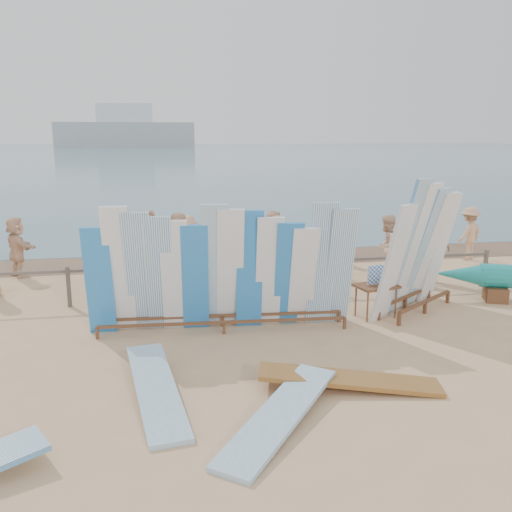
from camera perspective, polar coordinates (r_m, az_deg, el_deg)
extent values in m
plane|color=tan|center=(9.87, 2.18, -9.33)|extent=(160.00, 160.00, 0.00)
cube|color=#45697C|center=(137.00, -9.54, 10.84)|extent=(320.00, 240.00, 0.02)
cube|color=brown|center=(16.67, -3.11, -0.21)|extent=(40.00, 2.60, 0.01)
cube|color=#999EA3|center=(189.20, -13.56, 12.31)|extent=(45.00, 8.00, 8.00)
cube|color=silver|center=(189.35, -13.67, 14.42)|extent=(18.00, 6.00, 6.00)
cube|color=#64554C|center=(12.44, -0.74, -0.82)|extent=(12.00, 0.06, 0.06)
cube|color=#64554C|center=(12.53, -19.12, -3.08)|extent=(0.08, 0.08, 0.90)
cube|color=#64554C|center=(12.37, -9.93, -2.77)|extent=(0.08, 0.08, 0.90)
cube|color=#64554C|center=(12.52, -0.74, -2.38)|extent=(0.08, 0.08, 0.90)
cube|color=#64554C|center=(12.99, 8.00, -1.95)|extent=(0.08, 0.08, 0.90)
cube|color=#64554C|center=(13.74, 15.96, -1.53)|extent=(0.08, 0.08, 0.90)
cube|color=#64554C|center=(14.72, 22.98, -1.12)|extent=(0.08, 0.08, 0.90)
cube|color=brown|center=(10.32, -3.40, -6.99)|extent=(4.68, 0.35, 0.05)
cube|color=brown|center=(10.70, -3.52, -6.29)|extent=(4.68, 0.35, 0.05)
cube|color=#297ED1|center=(10.41, -16.20, -2.59)|extent=(0.52, 0.46, 2.09)
cube|color=white|center=(10.31, -14.25, -1.52)|extent=(0.54, 0.69, 2.48)
cube|color=white|center=(10.28, -12.20, -1.76)|extent=(0.54, 0.73, 2.37)
cube|color=white|center=(10.26, -10.14, -1.94)|extent=(0.54, 0.68, 2.29)
cube|color=white|center=(10.25, -8.49, -2.13)|extent=(0.53, 0.61, 2.21)
cube|color=#297ED1|center=(10.26, -6.43, -2.32)|extent=(0.53, 0.58, 2.12)
cube|color=#86B5D7|center=(10.22, -4.38, -1.23)|extent=(0.54, 0.80, 2.50)
cube|color=white|center=(10.24, -2.74, -1.44)|extent=(0.54, 0.79, 2.40)
cube|color=#297ED1|center=(10.28, -0.69, -1.51)|extent=(0.53, 0.55, 2.36)
cube|color=white|center=(10.33, 1.35, -1.78)|extent=(0.54, 0.68, 2.24)
cube|color=#297ED1|center=(10.40, 3.36, -2.00)|extent=(0.54, 0.72, 2.13)
cube|color=white|center=(10.47, 4.93, -2.22)|extent=(0.54, 0.73, 2.03)
cube|color=white|center=(10.49, 6.93, -0.94)|extent=(0.53, 0.63, 2.49)
cube|color=white|center=(10.60, 8.86, -1.18)|extent=(0.54, 0.70, 2.38)
cube|color=brown|center=(11.98, 17.39, -4.60)|extent=(1.76, 1.26, 0.06)
cube|color=brown|center=(12.18, 15.46, -4.19)|extent=(1.76, 1.26, 0.06)
cube|color=white|center=(11.00, 14.27, -0.80)|extent=(0.83, 0.85, 2.42)
cube|color=white|center=(11.29, 15.38, 0.70)|extent=(0.93, 0.98, 2.89)
cube|color=white|center=(11.65, 16.34, 0.70)|extent=(0.94, 0.99, 2.77)
cube|color=white|center=(12.02, 17.25, 0.71)|extent=(0.95, 1.01, 2.65)
cube|color=white|center=(12.31, 17.92, 0.65)|extent=(0.96, 1.02, 2.54)
cube|color=white|center=(12.67, 18.74, 0.77)|extent=(0.84, 0.86, 2.47)
cube|color=brown|center=(13.48, 23.89, -3.65)|extent=(0.62, 0.68, 0.33)
cone|color=teal|center=(13.20, 20.57, -1.81)|extent=(1.21, 0.87, 0.51)
cube|color=brown|center=(11.39, 12.55, -3.10)|extent=(0.94, 0.75, 0.05)
cube|color=white|center=(11.32, 12.61, -1.91)|extent=(0.43, 0.12, 0.39)
cube|color=#86B5D7|center=(7.42, 2.52, -17.17)|extent=(2.10, 2.47, 0.25)
cube|color=#86B5D7|center=(8.16, -10.45, -14.45)|extent=(0.94, 2.75, 0.29)
cube|color=#996429|center=(8.42, 9.76, -13.51)|extent=(2.75, 1.17, 0.27)
cube|color=red|center=(13.07, -3.48, -2.42)|extent=(0.60, 0.56, 0.05)
cube|color=red|center=(13.23, -3.42, -1.05)|extent=(0.54, 0.25, 0.52)
cube|color=red|center=(13.30, 1.27, -2.06)|extent=(0.68, 0.65, 0.05)
cube|color=red|center=(13.43, 0.76, -0.67)|extent=(0.58, 0.33, 0.55)
cube|color=red|center=(13.31, 3.11, -1.11)|extent=(0.62, 0.82, 0.54)
cube|color=red|center=(13.52, 3.18, 0.59)|extent=(0.47, 0.27, 0.34)
imported|color=#8C6042|center=(16.35, 6.79, 2.64)|extent=(0.56, 0.73, 1.77)
imported|color=#8C6042|center=(14.58, 17.77, 0.73)|extent=(1.07, 0.79, 1.68)
imported|color=beige|center=(14.52, 13.56, 0.95)|extent=(0.89, 0.82, 1.69)
imported|color=#8C6042|center=(13.42, 1.03, 0.04)|extent=(0.98, 0.78, 1.54)
imported|color=beige|center=(15.43, 1.89, 1.85)|extent=(1.43, 1.39, 1.62)
imported|color=#8C6042|center=(15.26, -11.02, 1.60)|extent=(0.69, 0.54, 1.68)
imported|color=beige|center=(15.64, -23.87, 0.88)|extent=(1.23, 1.51, 1.61)
imported|color=beige|center=(13.67, -8.00, 0.76)|extent=(0.71, 0.98, 1.83)
imported|color=tan|center=(17.51, 21.50, 2.23)|extent=(1.12, 0.87, 1.61)
imported|color=tan|center=(14.42, 6.89, 0.87)|extent=(0.84, 0.63, 1.56)
imported|color=tan|center=(15.10, -7.19, 1.36)|extent=(1.06, 0.90, 1.55)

